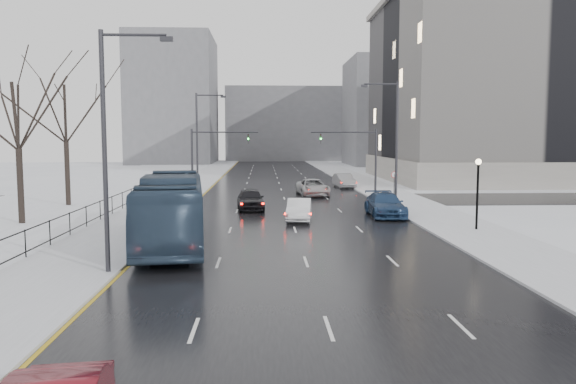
{
  "coord_description": "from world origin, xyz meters",
  "views": [
    {
      "loc": [
        -1.92,
        -3.19,
        5.7
      ],
      "look_at": [
        -0.48,
        29.79,
        2.5
      ],
      "focal_mm": 35.0,
      "sensor_mm": 36.0,
      "label": 1
    }
  ],
  "objects": [
    {
      "name": "mast_signal_left",
      "position": [
        -7.33,
        48.0,
        4.11
      ],
      "size": [
        6.1,
        0.33,
        6.5
      ],
      "color": "#2D2D33",
      "rests_on": "ground"
    },
    {
      "name": "park_strip",
      "position": [
        -20.0,
        60.0,
        0.06
      ],
      "size": [
        14.0,
        150.0,
        0.12
      ],
      "primitive_type": "cube",
      "color": "white",
      "rests_on": "ground"
    },
    {
      "name": "sedan_right_cross",
      "position": [
        2.9,
        51.48,
        0.85
      ],
      "size": [
        3.23,
        6.06,
        1.62
      ],
      "primitive_type": "imported",
      "rotation": [
        0.0,
        0.0,
        0.1
      ],
      "color": "#A6A7AA",
      "rests_on": "road"
    },
    {
      "name": "streetlight_l_far",
      "position": [
        -8.17,
        52.0,
        5.62
      ],
      "size": [
        2.95,
        0.25,
        10.0
      ],
      "color": "#2D2D33",
      "rests_on": "ground"
    },
    {
      "name": "bldg_far_left",
      "position": [
        -22.0,
        125.0,
        14.0
      ],
      "size": [
        18.0,
        22.0,
        28.0
      ],
      "primitive_type": "cube",
      "color": "slate",
      "rests_on": "ground"
    },
    {
      "name": "bldg_far_right",
      "position": [
        28.0,
        115.0,
        11.0
      ],
      "size": [
        24.0,
        20.0,
        22.0
      ],
      "primitive_type": "cube",
      "color": "slate",
      "rests_on": "ground"
    },
    {
      "name": "sedan_right_distant",
      "position": [
        7.2,
        60.01,
        0.84
      ],
      "size": [
        2.21,
        5.03,
        1.61
      ],
      "primitive_type": "imported",
      "rotation": [
        0.0,
        0.0,
        0.11
      ],
      "color": "gray",
      "rests_on": "road"
    },
    {
      "name": "streetlight_r_mid",
      "position": [
        8.17,
        40.0,
        5.62
      ],
      "size": [
        2.95,
        0.25,
        10.0
      ],
      "color": "#2D2D33",
      "rests_on": "ground"
    },
    {
      "name": "sidewalk_left",
      "position": [
        -10.5,
        60.0,
        0.08
      ],
      "size": [
        5.0,
        150.0,
        0.16
      ],
      "primitive_type": "cube",
      "color": "silver",
      "rests_on": "ground"
    },
    {
      "name": "tree_park_d",
      "position": [
        -17.8,
        34.0,
        0.0
      ],
      "size": [
        8.75,
        8.75,
        12.5
      ],
      "primitive_type": null,
      "color": "black",
      "rests_on": "ground"
    },
    {
      "name": "road",
      "position": [
        0.0,
        60.0,
        0.02
      ],
      "size": [
        16.0,
        150.0,
        0.04
      ],
      "primitive_type": "cube",
      "color": "black",
      "rests_on": "ground"
    },
    {
      "name": "sedan_right_near",
      "position": [
        0.5,
        34.82,
        0.79
      ],
      "size": [
        2.05,
        4.7,
        1.5
      ],
      "primitive_type": "imported",
      "rotation": [
        0.0,
        0.0,
        -0.1
      ],
      "color": "white",
      "rests_on": "road"
    },
    {
      "name": "bus",
      "position": [
        -6.81,
        26.54,
        1.91
      ],
      "size": [
        4.72,
        13.72,
        3.74
      ],
      "primitive_type": "imported",
      "rotation": [
        0.0,
        0.0,
        0.12
      ],
      "color": "#2C3F56",
      "rests_on": "road"
    },
    {
      "name": "streetlight_l_near",
      "position": [
        -8.17,
        20.0,
        5.62
      ],
      "size": [
        2.95,
        0.25,
        10.0
      ],
      "color": "#2D2D33",
      "rests_on": "ground"
    },
    {
      "name": "civic_building",
      "position": [
        35.0,
        72.0,
        11.21
      ],
      "size": [
        41.0,
        31.0,
        24.8
      ],
      "color": "gray",
      "rests_on": "ground"
    },
    {
      "name": "sedan_right_far",
      "position": [
        6.84,
        36.66,
        0.88
      ],
      "size": [
        2.44,
        5.83,
        1.68
      ],
      "primitive_type": "imported",
      "rotation": [
        0.0,
        0.0,
        -0.01
      ],
      "color": "navy",
      "rests_on": "road"
    },
    {
      "name": "iron_fence",
      "position": [
        -13.0,
        30.0,
        0.91
      ],
      "size": [
        0.06,
        70.0,
        1.3
      ],
      "color": "black",
      "rests_on": "sidewalk_left"
    },
    {
      "name": "lamppost_r_mid",
      "position": [
        11.0,
        30.0,
        2.94
      ],
      "size": [
        0.36,
        0.36,
        4.28
      ],
      "color": "black",
      "rests_on": "sidewalk_right"
    },
    {
      "name": "no_uturn_sign",
      "position": [
        9.2,
        44.0,
        2.3
      ],
      "size": [
        0.6,
        0.06,
        2.7
      ],
      "color": "#2D2D33",
      "rests_on": "sidewalk_right"
    },
    {
      "name": "bldg_far_center",
      "position": [
        4.0,
        140.0,
        9.0
      ],
      "size": [
        30.0,
        18.0,
        18.0
      ],
      "primitive_type": "cube",
      "color": "slate",
      "rests_on": "ground"
    },
    {
      "name": "cross_road",
      "position": [
        0.0,
        48.0,
        0.02
      ],
      "size": [
        130.0,
        10.0,
        0.04
      ],
      "primitive_type": "cube",
      "color": "black",
      "rests_on": "ground"
    },
    {
      "name": "sedan_center_near",
      "position": [
        -2.97,
        40.8,
        0.89
      ],
      "size": [
        2.4,
        5.12,
        1.7
      ],
      "primitive_type": "imported",
      "rotation": [
        0.0,
        0.0,
        0.08
      ],
      "color": "black",
      "rests_on": "road"
    },
    {
      "name": "tree_park_e",
      "position": [
        -18.2,
        44.0,
        0.0
      ],
      "size": [
        9.45,
        9.45,
        13.5
      ],
      "primitive_type": null,
      "color": "black",
      "rests_on": "ground"
    },
    {
      "name": "sidewalk_right",
      "position": [
        10.5,
        60.0,
        0.08
      ],
      "size": [
        5.0,
        150.0,
        0.16
      ],
      "primitive_type": "cube",
      "color": "silver",
      "rests_on": "ground"
    },
    {
      "name": "mast_signal_right",
      "position": [
        7.33,
        48.0,
        4.11
      ],
      "size": [
        6.1,
        0.33,
        6.5
      ],
      "color": "#2D2D33",
      "rests_on": "ground"
    }
  ]
}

